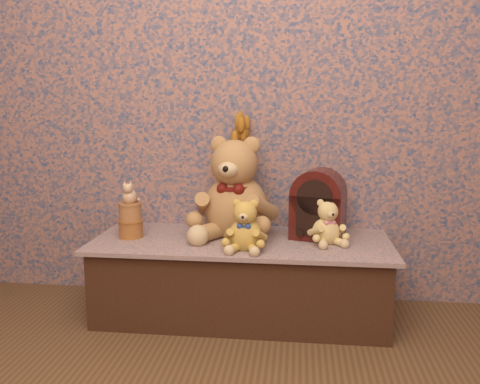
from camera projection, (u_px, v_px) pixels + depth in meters
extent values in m
cube|color=#3C527B|center=(248.00, 48.00, 2.51)|extent=(3.00, 0.10, 2.60)
cube|color=#374D71|center=(241.00, 278.00, 2.43)|extent=(1.41, 0.58, 0.38)
cylinder|color=tan|center=(240.00, 210.00, 2.58)|extent=(0.16, 0.16, 0.20)
cylinder|color=#B18F33|center=(131.00, 229.00, 2.43)|extent=(0.15, 0.15, 0.09)
cylinder|color=tan|center=(130.00, 212.00, 2.42)|extent=(0.13, 0.13, 0.08)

